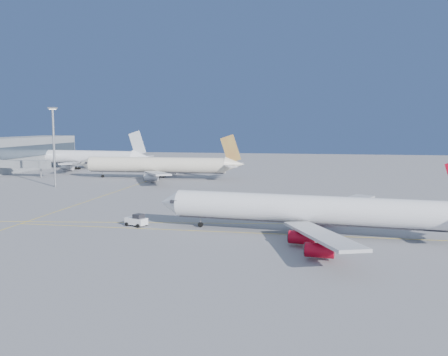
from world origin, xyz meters
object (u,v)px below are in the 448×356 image
airliner_etihad (160,165)px  pushback_tug (137,220)px  airliner_virgin (312,210)px  light_mast (54,140)px  airliner_third (83,157)px

airliner_etihad → pushback_tug: size_ratio=13.07×
airliner_virgin → pushback_tug: size_ratio=12.44×
airliner_virgin → light_mast: (-86.01, 58.05, 11.08)m
airliner_virgin → pushback_tug: bearing=-175.5°
pushback_tug → light_mast: (-50.06, 56.76, 14.59)m
airliner_third → pushback_tug: airliner_third is taller
airliner_etihad → light_mast: (-26.96, -31.29, 10.50)m
airliner_third → light_mast: size_ratio=2.54×
airliner_etihad → light_mast: light_mast is taller
airliner_virgin → airliner_third: 164.71m
airliner_virgin → airliner_etihad: bearing=130.1°
airliner_virgin → pushback_tug: airliner_virgin is taller
airliner_etihad → pushback_tug: (23.09, -88.05, -4.08)m
airliner_virgin → airliner_third: bearing=137.7°
light_mast → airliner_virgin: bearing=-34.0°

